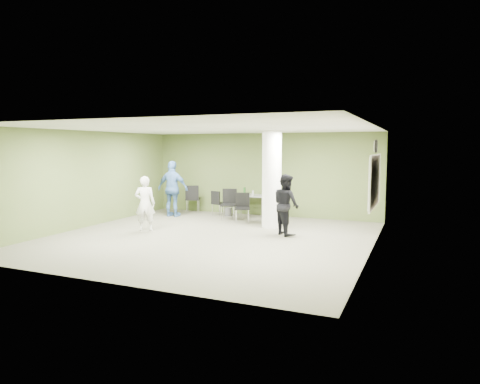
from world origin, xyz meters
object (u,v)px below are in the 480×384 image
at_px(chair_back_left, 192,197).
at_px(man_blue, 173,189).
at_px(woman_white, 145,204).
at_px(man_black, 286,204).
at_px(folding_table, 255,197).

relative_size(chair_back_left, man_blue, 0.52).
bearing_deg(chair_back_left, woman_white, 74.17).
height_order(man_black, man_blue, man_blue).
height_order(folding_table, man_black, man_black).
relative_size(folding_table, man_blue, 0.85).
distance_m(folding_table, woman_white, 3.96).
height_order(chair_back_left, man_black, man_black).
relative_size(folding_table, man_black, 0.99).
xyz_separation_m(folding_table, man_black, (1.79, -2.42, 0.13)).
bearing_deg(folding_table, man_blue, -153.42).
bearing_deg(man_black, woman_white, 58.52).
xyz_separation_m(chair_back_left, woman_white, (0.42, -3.45, 0.19)).
bearing_deg(man_blue, folding_table, -160.70).
xyz_separation_m(folding_table, man_blue, (-2.58, -1.00, 0.25)).
relative_size(woman_white, man_black, 0.94).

